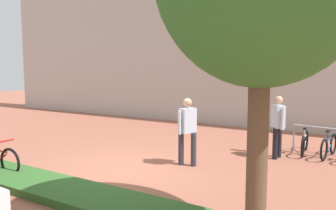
{
  "coord_description": "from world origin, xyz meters",
  "views": [
    {
      "loc": [
        5.04,
        -6.17,
        2.43
      ],
      "look_at": [
        -0.21,
        2.49,
        1.34
      ],
      "focal_mm": 35.46,
      "sensor_mm": 36.0,
      "label": 1
    }
  ],
  "objects": [
    {
      "name": "building_facade",
      "position": [
        0.0,
        7.94,
        5.0
      ],
      "size": [
        28.0,
        1.2,
        10.0
      ],
      "primitive_type": "cube",
      "color": "#B2ADA3",
      "rests_on": "ground"
    },
    {
      "name": "person_casual_tan",
      "position": [
        2.98,
        3.02,
        0.98
      ],
      "size": [
        0.44,
        0.49,
        1.72
      ],
      "color": "black",
      "rests_on": "ground"
    },
    {
      "name": "person_shirt_white",
      "position": [
        1.19,
        1.12,
        0.98
      ],
      "size": [
        0.46,
        0.58,
        1.72
      ],
      "color": "#2D2D38",
      "rests_on": "ground"
    },
    {
      "name": "planter_strip",
      "position": [
        -0.54,
        -1.89,
        0.08
      ],
      "size": [
        7.0,
        1.1,
        0.16
      ],
      "primitive_type": "cube",
      "color": "#336028",
      "rests_on": "ground"
    },
    {
      "name": "bollard_steel",
      "position": [
        2.25,
        3.37,
        0.45
      ],
      "size": [
        0.16,
        0.16,
        0.9
      ],
      "primitive_type": "cylinder",
      "color": "#ADADB2",
      "rests_on": "ground"
    },
    {
      "name": "ground_plane",
      "position": [
        0.0,
        0.0,
        0.0
      ],
      "size": [
        60.0,
        60.0,
        0.0
      ],
      "primitive_type": "plane",
      "color": "#9E5B47"
    }
  ]
}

